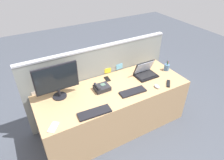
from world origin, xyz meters
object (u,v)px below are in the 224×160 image
computer_mouse_right_hand (157,86)px  keyboard_spare (95,113)px  tv_remote (168,84)px  pen_cup (167,67)px  cell_phone_black_slab (107,79)px  laptop (145,72)px  cell_phone_white_slab (53,127)px  desktop_monitor (57,80)px  desk_phone (102,88)px  keyboard_main (133,92)px

computer_mouse_right_hand → keyboard_spare: bearing=-168.8°
tv_remote → pen_cup: bearing=95.9°
keyboard_spare → cell_phone_black_slab: size_ratio=3.05×
tv_remote → keyboard_spare: bearing=-134.7°
laptop → cell_phone_black_slab: size_ratio=2.47×
computer_mouse_right_hand → tv_remote: (0.20, -0.02, -0.01)m
cell_phone_black_slab → tv_remote: size_ratio=0.77×
pen_cup → cell_phone_black_slab: 0.99m
cell_phone_black_slab → cell_phone_white_slab: 1.12m
pen_cup → keyboard_spare: bearing=-166.5°
desktop_monitor → keyboard_spare: bearing=-62.8°
desktop_monitor → cell_phone_white_slab: (-0.22, -0.50, -0.26)m
desk_phone → laptop: bearing=0.7°
computer_mouse_right_hand → pen_cup: bearing=42.0°
laptop → tv_remote: bearing=-67.1°
cell_phone_black_slab → desk_phone: bearing=-127.1°
keyboard_main → cell_phone_black_slab: size_ratio=2.82×
tv_remote → laptop: bearing=156.8°
laptop → desk_phone: (-0.75, -0.01, -0.02)m
laptop → tv_remote: (0.15, -0.36, -0.05)m
keyboard_main → pen_cup: 0.84m
laptop → cell_phone_white_slab: bearing=-166.4°
pen_cup → desk_phone: bearing=178.4°
keyboard_main → keyboard_spare: size_ratio=0.92×
cell_phone_white_slab → desktop_monitor: bearing=105.0°
keyboard_main → computer_mouse_right_hand: bearing=-7.4°
desktop_monitor → pen_cup: size_ratio=3.33×
desktop_monitor → keyboard_main: desktop_monitor is taller
keyboard_main → desk_phone: bearing=146.1°
desktop_monitor → pen_cup: desktop_monitor is taller
laptop → computer_mouse_right_hand: laptop is taller
cell_phone_white_slab → pen_cup: bearing=48.6°
desk_phone → tv_remote: size_ratio=1.22×
keyboard_main → keyboard_spare: (-0.63, -0.12, 0.00)m
laptop → keyboard_spare: bearing=-159.5°
desktop_monitor → desk_phone: bearing=-14.3°
desktop_monitor → cell_phone_black_slab: desktop_monitor is taller
laptop → cell_phone_black_slab: laptop is taller
keyboard_spare → pen_cup: size_ratio=2.39×
computer_mouse_right_hand → tv_remote: size_ratio=0.59×
keyboard_main → keyboard_spare: same height
computer_mouse_right_hand → keyboard_main: bearing=177.7°
desk_phone → cell_phone_white_slab: size_ratio=1.35×
desk_phone → computer_mouse_right_hand: 0.78m
cell_phone_black_slab → cell_phone_white_slab: size_ratio=0.85×
laptop → desk_phone: 0.75m
laptop → keyboard_main: (-0.41, -0.27, -0.05)m
cell_phone_black_slab → laptop: bearing=-11.3°
laptop → keyboard_main: size_ratio=0.88×
desktop_monitor → keyboard_spare: size_ratio=1.39×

